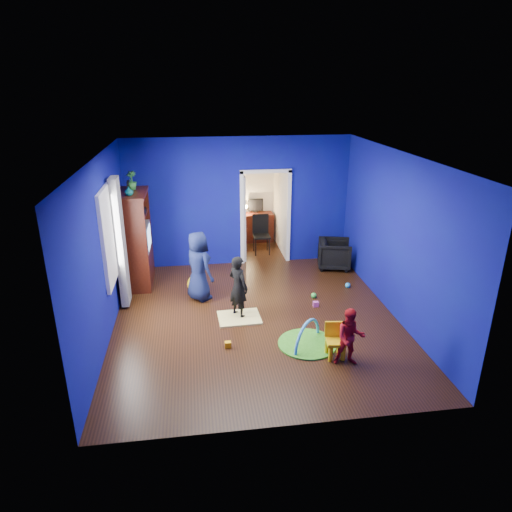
{
  "coord_description": "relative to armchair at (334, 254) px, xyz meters",
  "views": [
    {
      "loc": [
        -1.02,
        -7.17,
        4.01
      ],
      "look_at": [
        0.05,
        0.4,
        1.06
      ],
      "focal_mm": 32.0,
      "sensor_mm": 36.0,
      "label": 1
    }
  ],
  "objects": [
    {
      "name": "vase",
      "position": [
        -4.32,
        -0.56,
        1.72
      ],
      "size": [
        0.21,
        0.21,
        0.17
      ],
      "primitive_type": "imported",
      "rotation": [
        0.0,
        0.0,
        -0.33
      ],
      "color": "#0C5767",
      "rests_on": "tv_armoire"
    },
    {
      "name": "alcove",
      "position": [
        -1.5,
        1.48,
        0.92
      ],
      "size": [
        1.0,
        1.75,
        2.5
      ],
      "primitive_type": null,
      "color": "silver",
      "rests_on": "floor"
    },
    {
      "name": "child_navy",
      "position": [
        -3.08,
        -1.17,
        0.36
      ],
      "size": [
        0.74,
        0.8,
        1.37
      ],
      "primitive_type": "imported",
      "rotation": [
        0.0,
        0.0,
        2.18
      ],
      "color": "#10123A",
      "rests_on": "floor"
    },
    {
      "name": "tv_armoire",
      "position": [
        -4.32,
        -0.26,
        0.65
      ],
      "size": [
        0.58,
        1.14,
        1.96
      ],
      "primitive_type": "cube",
      "color": "#3F1B0A",
      "rests_on": "floor"
    },
    {
      "name": "wall_front",
      "position": [
        -2.1,
        -4.9,
        1.12
      ],
      "size": [
        5.0,
        0.02,
        2.9
      ],
      "primitive_type": "cube",
      "color": "#0D0B7D",
      "rests_on": "floor"
    },
    {
      "name": "yellow_blanket",
      "position": [
        -2.4,
        -2.09,
        -0.31
      ],
      "size": [
        0.77,
        0.63,
        0.03
      ],
      "primitive_type": "cube",
      "rotation": [
        0.0,
        0.0,
        0.04
      ],
      "color": "#F2E07A",
      "rests_on": "floor"
    },
    {
      "name": "toy_2",
      "position": [
        -2.68,
        -3.01,
        -0.28
      ],
      "size": [
        0.1,
        0.08,
        0.1
      ],
      "primitive_type": "cube",
      "color": "#F9AA0D",
      "rests_on": "floor"
    },
    {
      "name": "floor",
      "position": [
        -2.1,
        -2.15,
        -0.33
      ],
      "size": [
        5.0,
        5.5,
        0.01
      ],
      "primitive_type": "cube",
      "color": "black",
      "rests_on": "ground"
    },
    {
      "name": "toddler_red",
      "position": [
        -0.91,
        -3.71,
        0.13
      ],
      "size": [
        0.49,
        0.41,
        0.91
      ],
      "primitive_type": "imported",
      "rotation": [
        0.0,
        0.0,
        -0.15
      ],
      "color": "red",
      "rests_on": "floor"
    },
    {
      "name": "ceiling",
      "position": [
        -2.1,
        -2.15,
        2.57
      ],
      "size": [
        5.0,
        5.5,
        0.01
      ],
      "primitive_type": "cube",
      "color": "white",
      "rests_on": "wall_back"
    },
    {
      "name": "doorway",
      "position": [
        -1.5,
        0.6,
        0.72
      ],
      "size": [
        1.16,
        0.1,
        2.1
      ],
      "primitive_type": "cube",
      "color": "white",
      "rests_on": "floor"
    },
    {
      "name": "desk_lamp",
      "position": [
        -1.78,
        2.17,
        0.6
      ],
      "size": [
        0.14,
        0.14,
        0.14
      ],
      "primitive_type": "sphere",
      "color": "#FFD88C",
      "rests_on": "study_desk"
    },
    {
      "name": "armchair",
      "position": [
        0.0,
        0.0,
        0.0
      ],
      "size": [
        0.87,
        0.85,
        0.66
      ],
      "primitive_type": "imported",
      "rotation": [
        0.0,
        0.0,
        1.33
      ],
      "color": "black",
      "rests_on": "floor"
    },
    {
      "name": "child_black",
      "position": [
        -2.4,
        -1.99,
        0.25
      ],
      "size": [
        0.48,
        0.5,
        1.16
      ],
      "primitive_type": "imported",
      "rotation": [
        0.0,
        0.0,
        2.23
      ],
      "color": "black",
      "rests_on": "floor"
    },
    {
      "name": "folding_chair",
      "position": [
        -1.5,
        1.15,
        0.13
      ],
      "size": [
        0.4,
        0.4,
        0.92
      ],
      "primitive_type": "cube",
      "color": "black",
      "rests_on": "floor"
    },
    {
      "name": "toy_3",
      "position": [
        -0.86,
        -1.46,
        -0.27
      ],
      "size": [
        0.11,
        0.11,
        0.11
      ],
      "primitive_type": "sphere",
      "color": "green",
      "rests_on": "floor"
    },
    {
      "name": "toy_4",
      "position": [
        -0.92,
        -1.83,
        -0.28
      ],
      "size": [
        0.1,
        0.08,
        0.1
      ],
      "primitive_type": "cube",
      "color": "#C64AA1",
      "rests_on": "floor"
    },
    {
      "name": "toy_arch",
      "position": [
        -1.4,
        -3.1,
        -0.31
      ],
      "size": [
        0.59,
        0.67,
        0.84
      ],
      "primitive_type": "torus",
      "rotation": [
        1.57,
        0.0,
        0.86
      ],
      "color": "#3F8CD8",
      "rests_on": "floor"
    },
    {
      "name": "desk_monitor",
      "position": [
        -1.5,
        2.23,
        0.62
      ],
      "size": [
        0.4,
        0.05,
        0.32
      ],
      "primitive_type": "cube",
      "color": "black",
      "rests_on": "study_desk"
    },
    {
      "name": "wall_back",
      "position": [
        -2.1,
        0.6,
        1.12
      ],
      "size": [
        5.0,
        0.02,
        2.9
      ],
      "primitive_type": "cube",
      "color": "#0D0B7D",
      "rests_on": "floor"
    },
    {
      "name": "wall_left",
      "position": [
        -4.6,
        -2.15,
        1.12
      ],
      "size": [
        0.02,
        5.5,
        2.9
      ],
      "primitive_type": "cube",
      "color": "#0D0B7D",
      "rests_on": "floor"
    },
    {
      "name": "crt_tv",
      "position": [
        -4.28,
        -0.26,
        0.69
      ],
      "size": [
        0.46,
        0.7,
        0.54
      ],
      "primitive_type": "cube",
      "color": "silver",
      "rests_on": "tv_armoire"
    },
    {
      "name": "toy_0",
      "position": [
        -0.89,
        -2.75,
        -0.28
      ],
      "size": [
        0.1,
        0.08,
        0.1
      ],
      "primitive_type": "cube",
      "color": "#EA273E",
      "rests_on": "floor"
    },
    {
      "name": "curtain",
      "position": [
        -4.47,
        -1.25,
        0.92
      ],
      "size": [
        0.14,
        0.42,
        2.4
      ],
      "primitive_type": "cube",
      "color": "slate",
      "rests_on": "floor"
    },
    {
      "name": "hopper_ball",
      "position": [
        -3.13,
        -0.92,
        -0.13
      ],
      "size": [
        0.39,
        0.39,
        0.39
      ],
      "primitive_type": "sphere",
      "color": "yellow",
      "rests_on": "floor"
    },
    {
      "name": "window_left",
      "position": [
        -4.58,
        -1.8,
        1.22
      ],
      "size": [
        0.03,
        0.95,
        1.55
      ],
      "primitive_type": "cube",
      "color": "white",
      "rests_on": "wall_left"
    },
    {
      "name": "toy_1",
      "position": [
        -0.04,
        -1.1,
        -0.27
      ],
      "size": [
        0.11,
        0.11,
        0.11
      ],
      "primitive_type": "sphere",
      "color": "#2495D1",
      "rests_on": "floor"
    },
    {
      "name": "wall_right",
      "position": [
        0.4,
        -2.15,
        1.12
      ],
      "size": [
        0.02,
        5.5,
        2.9
      ],
      "primitive_type": "cube",
      "color": "#0D0B7D",
      "rests_on": "floor"
    },
    {
      "name": "book_shelf",
      "position": [
        -1.5,
        2.22,
        1.69
      ],
      "size": [
        0.88,
        0.24,
        0.04
      ],
      "primitive_type": "cube",
      "color": "white",
      "rests_on": "study_desk"
    },
    {
      "name": "kid_chair",
      "position": [
        -1.06,
        -3.51,
        -0.08
      ],
      "size": [
        0.31,
        0.31,
        0.5
      ],
      "primitive_type": "cube",
      "rotation": [
        0.0,
        0.0,
        -0.12
      ],
      "color": "yellow",
      "rests_on": "floor"
    },
    {
      "name": "potted_plant",
      "position": [
        -4.32,
        -0.04,
        1.82
      ],
      "size": [
        0.26,
        0.26,
        0.37
      ],
      "primitive_type": "imported",
      "rotation": [
        0.0,
        0.0,
        -0.3
      ],
      "color": "#2E8034",
      "rests_on": "tv_armoire"
    },
    {
      "name": "play_mat",
      "position": [
        -1.4,
        -3.1,
        -0.32
      ],
      "size": [
        0.94,
        0.94,
        0.03
      ],
      "primitive_type": "cylinder",
      "color": "#369521",
      "rests_on": "floor"
    },
    {
      "name": "study_desk",
      "position": [
        -1.5,
        2.11,
        0.05
      ],
      "size": [
        0.88,
        0.44,
        0.75
      ],
      "primitive_type": "cube",
      "color": "#3D140A",
      "rests_on": "floor"
    }
  ]
}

